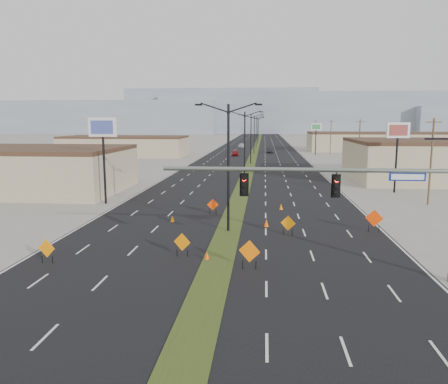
# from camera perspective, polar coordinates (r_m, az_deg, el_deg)

# --- Properties ---
(ground) EXTENTS (600.00, 600.00, 0.00)m
(ground) POSITION_cam_1_polar(r_m,az_deg,el_deg) (23.70, -1.90, -12.32)
(ground) COLOR gray
(ground) RESTS_ON ground
(road_surface) EXTENTS (25.00, 400.00, 0.02)m
(road_surface) POSITION_cam_1_polar(r_m,az_deg,el_deg) (122.20, 3.98, 5.16)
(road_surface) COLOR black
(road_surface) RESTS_ON ground
(median_strip) EXTENTS (2.00, 400.00, 0.04)m
(median_strip) POSITION_cam_1_polar(r_m,az_deg,el_deg) (122.20, 3.98, 5.16)
(median_strip) COLOR #304117
(median_strip) RESTS_ON ground
(building_sw_far) EXTENTS (30.00, 14.00, 4.50)m
(building_sw_far) POSITION_cam_1_polar(r_m,az_deg,el_deg) (112.56, -12.79, 5.75)
(building_sw_far) COLOR tan
(building_sw_far) RESTS_ON ground
(building_se_far) EXTENTS (44.00, 16.00, 5.00)m
(building_se_far) POSITION_cam_1_polar(r_m,az_deg,el_deg) (136.62, 20.33, 6.09)
(building_se_far) COLOR tan
(building_se_far) RESTS_ON ground
(mesa_west) EXTENTS (180.00, 50.00, 22.00)m
(mesa_west) POSITION_cam_1_polar(r_m,az_deg,el_deg) (325.88, -17.08, 9.27)
(mesa_west) COLOR gray
(mesa_west) RESTS_ON ground
(mesa_center) EXTENTS (220.00, 50.00, 28.00)m
(mesa_center) POSITION_cam_1_polar(r_m,az_deg,el_deg) (324.04, 12.06, 10.01)
(mesa_center) COLOR gray
(mesa_center) RESTS_ON ground
(mesa_backdrop) EXTENTS (140.00, 50.00, 32.00)m
(mesa_backdrop) POSITION_cam_1_polar(r_m,az_deg,el_deg) (343.50, -0.20, 10.49)
(mesa_backdrop) COLOR gray
(mesa_backdrop) RESTS_ON ground
(signal_mast) EXTENTS (16.30, 0.60, 8.00)m
(signal_mast) POSITION_cam_1_polar(r_m,az_deg,el_deg) (24.85, 18.63, -0.31)
(signal_mast) COLOR slate
(signal_mast) RESTS_ON ground
(streetlight_0) EXTENTS (5.15, 0.24, 10.02)m
(streetlight_0) POSITION_cam_1_polar(r_m,az_deg,el_deg) (34.13, 0.57, 3.72)
(streetlight_0) COLOR black
(streetlight_0) RESTS_ON ground
(streetlight_1) EXTENTS (5.15, 0.24, 10.02)m
(streetlight_1) POSITION_cam_1_polar(r_m,az_deg,el_deg) (62.01, 2.71, 6.21)
(streetlight_1) COLOR black
(streetlight_1) RESTS_ON ground
(streetlight_2) EXTENTS (5.15, 0.24, 10.02)m
(streetlight_2) POSITION_cam_1_polar(r_m,az_deg,el_deg) (89.96, 3.53, 7.15)
(streetlight_2) COLOR black
(streetlight_2) RESTS_ON ground
(streetlight_3) EXTENTS (5.15, 0.24, 10.02)m
(streetlight_3) POSITION_cam_1_polar(r_m,az_deg,el_deg) (117.94, 3.96, 7.65)
(streetlight_3) COLOR black
(streetlight_3) RESTS_ON ground
(streetlight_4) EXTENTS (5.15, 0.24, 10.02)m
(streetlight_4) POSITION_cam_1_polar(r_m,az_deg,el_deg) (145.92, 4.23, 7.95)
(streetlight_4) COLOR black
(streetlight_4) RESTS_ON ground
(streetlight_5) EXTENTS (5.15, 0.24, 10.02)m
(streetlight_5) POSITION_cam_1_polar(r_m,az_deg,el_deg) (173.91, 4.41, 8.16)
(streetlight_5) COLOR black
(streetlight_5) RESTS_ON ground
(streetlight_6) EXTENTS (5.15, 0.24, 10.02)m
(streetlight_6) POSITION_cam_1_polar(r_m,az_deg,el_deg) (201.90, 4.54, 8.31)
(streetlight_6) COLOR black
(streetlight_6) RESTS_ON ground
(utility_pole_0) EXTENTS (1.60, 0.20, 9.00)m
(utility_pole_0) POSITION_cam_1_polar(r_m,az_deg,el_deg) (50.08, 25.42, 3.74)
(utility_pole_0) COLOR #4C3823
(utility_pole_0) RESTS_ON ground
(utility_pole_1) EXTENTS (1.60, 0.20, 9.00)m
(utility_pole_1) POSITION_cam_1_polar(r_m,az_deg,el_deg) (83.74, 17.24, 6.09)
(utility_pole_1) COLOR #4C3823
(utility_pole_1) RESTS_ON ground
(utility_pole_2) EXTENTS (1.60, 0.20, 9.00)m
(utility_pole_2) POSITION_cam_1_polar(r_m,az_deg,el_deg) (118.19, 13.76, 7.05)
(utility_pole_2) COLOR #4C3823
(utility_pole_2) RESTS_ON ground
(utility_pole_3) EXTENTS (1.60, 0.20, 9.00)m
(utility_pole_3) POSITION_cam_1_polar(r_m,az_deg,el_deg) (152.88, 11.85, 7.56)
(utility_pole_3) COLOR #4C3823
(utility_pole_3) RESTS_ON ground
(car_left) EXTENTS (1.83, 4.03, 1.34)m
(car_left) POSITION_cam_1_polar(r_m,az_deg,el_deg) (110.35, 1.47, 5.09)
(car_left) COLOR maroon
(car_left) RESTS_ON ground
(car_mid) EXTENTS (1.54, 4.33, 1.42)m
(car_mid) POSITION_cam_1_polar(r_m,az_deg,el_deg) (121.15, 6.02, 5.43)
(car_mid) COLOR black
(car_mid) RESTS_ON ground
(car_far) EXTENTS (2.06, 4.67, 1.33)m
(car_far) POSITION_cam_1_polar(r_m,az_deg,el_deg) (144.62, 2.29, 6.07)
(car_far) COLOR #A2A5AB
(car_far) RESTS_ON ground
(construction_sign_0) EXTENTS (1.14, 0.24, 1.54)m
(construction_sign_0) POSITION_cam_1_polar(r_m,az_deg,el_deg) (29.25, -22.16, -6.93)
(construction_sign_0) COLOR orange
(construction_sign_0) RESTS_ON ground
(construction_sign_1) EXTENTS (1.14, 0.34, 1.56)m
(construction_sign_1) POSITION_cam_1_polar(r_m,az_deg,el_deg) (28.54, -5.50, -6.64)
(construction_sign_1) COLOR orange
(construction_sign_1) RESTS_ON ground
(construction_sign_2) EXTENTS (1.07, 0.14, 1.43)m
(construction_sign_2) POSITION_cam_1_polar(r_m,az_deg,el_deg) (41.27, -1.48, -1.75)
(construction_sign_2) COLOR #F23C05
(construction_sign_2) RESTS_ON ground
(construction_sign_3) EXTENTS (1.28, 0.50, 1.79)m
(construction_sign_3) POSITION_cam_1_polar(r_m,az_deg,el_deg) (26.02, 3.34, -7.86)
(construction_sign_3) COLOR #FF6F05
(construction_sign_3) RESTS_ON ground
(construction_sign_4) EXTENTS (1.11, 0.41, 1.55)m
(construction_sign_4) POSITION_cam_1_polar(r_m,az_deg,el_deg) (33.93, 8.36, -4.14)
(construction_sign_4) COLOR orange
(construction_sign_4) RESTS_ON ground
(construction_sign_5) EXTENTS (1.33, 0.45, 1.84)m
(construction_sign_5) POSITION_cam_1_polar(r_m,az_deg,el_deg) (36.42, 19.03, -3.34)
(construction_sign_5) COLOR #EA3904
(construction_sign_5) RESTS_ON ground
(cone_0) EXTENTS (0.44, 0.44, 0.57)m
(cone_0) POSITION_cam_1_polar(r_m,az_deg,el_deg) (27.98, -2.26, -8.27)
(cone_0) COLOR #FF4A05
(cone_0) RESTS_ON ground
(cone_1) EXTENTS (0.49, 0.49, 0.64)m
(cone_1) POSITION_cam_1_polar(r_m,az_deg,el_deg) (36.58, 5.55, -4.05)
(cone_1) COLOR #FF5905
(cone_1) RESTS_ON ground
(cone_2) EXTENTS (0.38, 0.38, 0.60)m
(cone_2) POSITION_cam_1_polar(r_m,az_deg,el_deg) (43.67, 7.47, -1.93)
(cone_2) COLOR orange
(cone_2) RESTS_ON ground
(cone_3) EXTENTS (0.43, 0.43, 0.58)m
(cone_3) POSITION_cam_1_polar(r_m,az_deg,el_deg) (38.38, -6.75, -3.48)
(cone_3) COLOR orange
(cone_3) RESTS_ON ground
(pole_sign_west) EXTENTS (2.96, 0.43, 9.07)m
(pole_sign_west) POSITION_cam_1_polar(r_m,az_deg,el_deg) (47.49, -15.55, 7.31)
(pole_sign_west) COLOR black
(pole_sign_west) RESTS_ON ground
(pole_sign_east_near) EXTENTS (2.81, 0.70, 8.54)m
(pole_sign_east_near) POSITION_cam_1_polar(r_m,az_deg,el_deg) (57.11, 21.75, 6.80)
(pole_sign_east_near) COLOR black
(pole_sign_east_near) RESTS_ON ground
(pole_sign_east_far) EXTENTS (2.66, 0.70, 8.10)m
(pole_sign_east_far) POSITION_cam_1_polar(r_m,az_deg,el_deg) (115.66, 11.94, 7.98)
(pole_sign_east_far) COLOR black
(pole_sign_east_far) RESTS_ON ground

